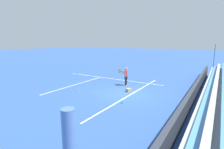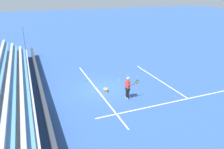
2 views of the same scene
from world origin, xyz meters
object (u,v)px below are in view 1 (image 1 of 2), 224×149
(ball_box_cardboard, at_px, (129,90))
(tennis_ball_toward_net, at_px, (78,89))
(tennis_player, at_px, (126,76))
(water_bottle, at_px, (123,102))
(tennis_ball_far_right, at_px, (102,79))
(tennis_ball_midcourt, at_px, (94,93))
(tennis_ball_near_player, at_px, (98,93))
(tennis_ball_by_box, at_px, (80,92))

(ball_box_cardboard, xyz_separation_m, tennis_ball_toward_net, (-1.90, 4.02, -0.10))
(ball_box_cardboard, height_order, tennis_ball_toward_net, ball_box_cardboard)
(tennis_player, distance_m, water_bottle, 5.10)
(tennis_ball_far_right, xyz_separation_m, tennis_ball_midcourt, (-4.93, -2.65, 0.00))
(tennis_ball_far_right, xyz_separation_m, water_bottle, (-5.70, -5.70, 0.08))
(tennis_ball_near_player, bearing_deg, tennis_ball_far_right, 31.71)
(ball_box_cardboard, xyz_separation_m, tennis_ball_midcourt, (-2.04, 2.09, -0.10))
(ball_box_cardboard, distance_m, tennis_ball_by_box, 4.09)
(tennis_player, distance_m, tennis_ball_near_player, 3.60)
(tennis_ball_by_box, relative_size, tennis_ball_midcourt, 1.00)
(tennis_player, bearing_deg, tennis_ball_near_player, 167.87)
(tennis_ball_by_box, xyz_separation_m, tennis_ball_near_player, (0.82, -1.32, 0.00))
(water_bottle, bearing_deg, tennis_ball_near_player, 68.44)
(tennis_ball_midcourt, height_order, tennis_ball_near_player, same)
(ball_box_cardboard, distance_m, tennis_ball_near_player, 2.55)
(ball_box_cardboard, xyz_separation_m, water_bottle, (-2.81, -0.96, -0.02))
(water_bottle, bearing_deg, tennis_ball_far_right, 44.99)
(tennis_ball_far_right, relative_size, tennis_ball_by_box, 1.00)
(tennis_player, xyz_separation_m, ball_box_cardboard, (-1.75, -1.19, -0.76))
(tennis_player, height_order, tennis_ball_near_player, tennis_player)
(tennis_ball_by_box, bearing_deg, tennis_ball_toward_net, 52.84)
(tennis_ball_by_box, relative_size, tennis_ball_near_player, 1.00)
(ball_box_cardboard, height_order, tennis_ball_near_player, ball_box_cardboard)
(tennis_player, xyz_separation_m, tennis_ball_far_right, (1.14, 3.56, -0.86))
(ball_box_cardboard, height_order, tennis_ball_midcourt, ball_box_cardboard)
(tennis_ball_midcourt, relative_size, tennis_ball_near_player, 1.00)
(tennis_player, xyz_separation_m, tennis_ball_by_box, (-4.24, 2.05, -0.86))
(tennis_player, distance_m, tennis_ball_toward_net, 4.70)
(tennis_ball_midcourt, bearing_deg, tennis_ball_toward_net, 85.81)
(tennis_ball_far_right, bearing_deg, tennis_player, -107.81)
(ball_box_cardboard, distance_m, tennis_ball_far_right, 5.56)
(tennis_ball_by_box, height_order, water_bottle, water_bottle)
(water_bottle, bearing_deg, tennis_player, 25.19)
(tennis_ball_far_right, distance_m, tennis_ball_midcourt, 5.60)
(tennis_ball_by_box, height_order, tennis_ball_midcourt, same)
(tennis_ball_far_right, bearing_deg, tennis_ball_midcourt, -151.77)
(tennis_player, xyz_separation_m, tennis_ball_toward_net, (-3.65, 2.83, -0.86))
(tennis_player, height_order, tennis_ball_by_box, tennis_player)
(tennis_ball_near_player, relative_size, water_bottle, 0.30)
(tennis_ball_far_right, height_order, tennis_ball_toward_net, same)
(water_bottle, bearing_deg, tennis_ball_midcourt, 75.88)
(tennis_ball_toward_net, xyz_separation_m, tennis_ball_near_player, (0.23, -2.10, 0.00))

